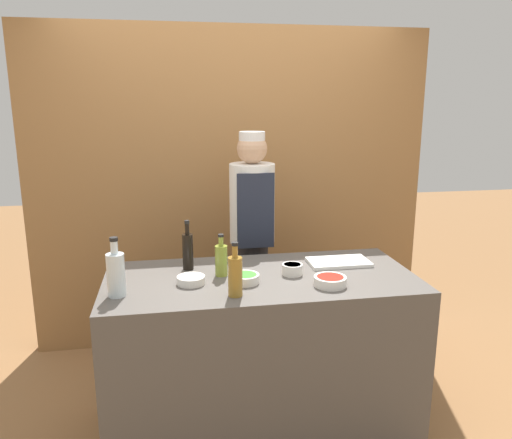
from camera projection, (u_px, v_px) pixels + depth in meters
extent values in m
plane|color=olive|center=(261.00, 428.00, 2.92)|extent=(14.00, 14.00, 0.00)
cube|color=olive|center=(231.00, 189.00, 3.86)|extent=(3.01, 0.18, 2.40)
cube|color=#514C47|center=(261.00, 355.00, 2.81)|extent=(1.68, 0.78, 0.94)
cylinder|color=white|center=(330.00, 281.00, 2.56)|extent=(0.17, 0.17, 0.05)
cylinder|color=red|center=(330.00, 278.00, 2.55)|extent=(0.14, 0.14, 0.01)
cylinder|color=white|center=(191.00, 280.00, 2.58)|extent=(0.15, 0.15, 0.04)
cylinder|color=silver|center=(191.00, 277.00, 2.58)|extent=(0.12, 0.12, 0.01)
cylinder|color=white|center=(292.00, 269.00, 2.73)|extent=(0.11, 0.11, 0.06)
cylinder|color=yellow|center=(292.00, 266.00, 2.72)|extent=(0.09, 0.09, 0.02)
cylinder|color=white|center=(245.00, 279.00, 2.60)|extent=(0.15, 0.15, 0.05)
cylinder|color=green|center=(245.00, 276.00, 2.60)|extent=(0.12, 0.12, 0.01)
cube|color=white|center=(339.00, 262.00, 2.91)|extent=(0.35, 0.21, 0.02)
cylinder|color=olive|center=(235.00, 277.00, 2.41)|extent=(0.07, 0.07, 0.19)
cylinder|color=olive|center=(235.00, 252.00, 2.38)|extent=(0.03, 0.03, 0.06)
cylinder|color=black|center=(235.00, 244.00, 2.37)|extent=(0.03, 0.03, 0.02)
cylinder|color=olive|center=(221.00, 261.00, 2.70)|extent=(0.07, 0.07, 0.17)
cylinder|color=olive|center=(221.00, 241.00, 2.67)|extent=(0.03, 0.03, 0.05)
cylinder|color=black|center=(221.00, 235.00, 2.66)|extent=(0.03, 0.03, 0.01)
cylinder|color=silver|center=(116.00, 275.00, 2.41)|extent=(0.09, 0.09, 0.21)
cylinder|color=silver|center=(114.00, 248.00, 2.37)|extent=(0.04, 0.04, 0.07)
cylinder|color=black|center=(114.00, 239.00, 2.36)|extent=(0.04, 0.04, 0.02)
cylinder|color=black|center=(188.00, 252.00, 2.79)|extent=(0.06, 0.06, 0.20)
cylinder|color=black|center=(187.00, 229.00, 2.76)|extent=(0.02, 0.02, 0.06)
cylinder|color=black|center=(187.00, 222.00, 2.75)|extent=(0.03, 0.03, 0.02)
cylinder|color=#28282D|center=(252.00, 305.00, 3.51)|extent=(0.22, 0.22, 0.93)
cylinder|color=white|center=(252.00, 203.00, 3.34)|extent=(0.30, 0.30, 0.53)
cube|color=#232838|center=(256.00, 211.00, 3.21)|extent=(0.24, 0.02, 0.49)
sphere|color=tan|center=(252.00, 148.00, 3.25)|extent=(0.20, 0.20, 0.20)
cylinder|color=white|center=(252.00, 137.00, 3.24)|extent=(0.17, 0.17, 0.07)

